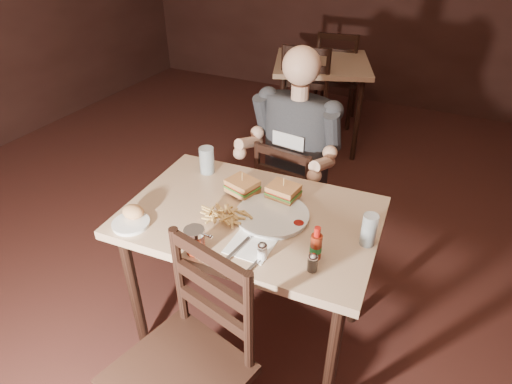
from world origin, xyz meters
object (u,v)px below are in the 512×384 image
at_px(chair_far, 294,200).
at_px(diner, 295,133).
at_px(glass_right, 369,230).
at_px(bg_table, 321,71).
at_px(hot_sauce, 316,243).
at_px(glass_left, 207,160).
at_px(chair_near, 178,376).
at_px(main_table, 251,231).
at_px(side_plate, 131,224).
at_px(bg_chair_far, 337,77).
at_px(bg_chair_near, 297,115).
at_px(dinner_plate, 272,216).
at_px(syrup_dispenser, 195,240).

relative_size(chair_far, diner, 0.93).
bearing_deg(glass_right, bg_table, 112.64).
bearing_deg(hot_sauce, glass_left, 152.32).
bearing_deg(chair_near, main_table, 104.80).
height_order(chair_near, diner, diner).
height_order(bg_table, side_plate, side_plate).
bearing_deg(chair_far, hot_sauce, 122.06).
bearing_deg(diner, glass_left, -118.95).
height_order(bg_chair_far, diner, diner).
xyz_separation_m(bg_table, diner, (0.39, -1.64, 0.19)).
height_order(bg_chair_far, glass_left, bg_chair_far).
height_order(main_table, glass_right, glass_right).
distance_m(bg_chair_near, dinner_plate, 1.81).
relative_size(bg_chair_far, side_plate, 6.22).
height_order(main_table, glass_left, glass_left).
bearing_deg(glass_left, main_table, -31.97).
bearing_deg(hot_sauce, glass_right, 46.77).
relative_size(chair_far, bg_chair_far, 0.89).
xyz_separation_m(chair_far, dinner_plate, (0.14, -0.66, 0.37)).
height_order(glass_left, syrup_dispenser, glass_left).
bearing_deg(glass_left, bg_chair_near, 93.72).
bearing_deg(chair_near, chair_far, 106.35).
height_order(glass_left, side_plate, glass_left).
distance_m(chair_near, glass_left, 0.98).
xyz_separation_m(main_table, glass_right, (0.49, 0.02, 0.16)).
height_order(glass_right, side_plate, glass_right).
relative_size(dinner_plate, hot_sauce, 2.16).
distance_m(bg_chair_far, dinner_plate, 2.87).
distance_m(chair_far, chair_near, 1.29).
bearing_deg(side_plate, bg_chair_near, 91.18).
distance_m(chair_near, bg_chair_far, 3.46).
bearing_deg(syrup_dispenser, glass_left, 113.73).
bearing_deg(diner, syrup_dispenser, -84.89).
xyz_separation_m(bg_table, chair_near, (0.46, -2.88, -0.22)).
bearing_deg(diner, hot_sauce, -56.34).
bearing_deg(side_plate, glass_right, 19.11).
bearing_deg(hot_sauce, side_plate, -168.79).
relative_size(chair_near, dinner_plate, 3.06).
distance_m(bg_chair_far, hot_sauce, 3.08).
relative_size(bg_table, chair_far, 1.24).
relative_size(bg_table, diner, 1.16).
height_order(bg_chair_near, syrup_dispenser, bg_chair_near).
relative_size(diner, side_plate, 5.93).
relative_size(bg_chair_far, hot_sauce, 6.67).
bearing_deg(bg_chair_near, syrup_dispenser, -87.37).
bearing_deg(syrup_dispenser, side_plate, 173.63).
bearing_deg(syrup_dispenser, main_table, 72.10).
distance_m(main_table, bg_chair_near, 1.78).
relative_size(glass_right, side_plate, 0.90).
distance_m(bg_table, hot_sauce, 2.54).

